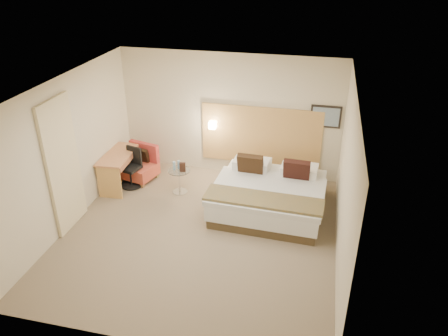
% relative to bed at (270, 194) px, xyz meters
% --- Properties ---
extents(floor, '(4.80, 5.00, 0.02)m').
position_rel_bed_xyz_m(floor, '(-1.11, -1.10, -0.34)').
color(floor, '#766550').
rests_on(floor, ground).
extents(ceiling, '(4.80, 5.00, 0.02)m').
position_rel_bed_xyz_m(ceiling, '(-1.11, -1.10, 2.38)').
color(ceiling, white).
rests_on(ceiling, floor).
extents(wall_back, '(4.80, 0.02, 2.70)m').
position_rel_bed_xyz_m(wall_back, '(-1.11, 1.41, 1.02)').
color(wall_back, beige).
rests_on(wall_back, floor).
extents(wall_front, '(4.80, 0.02, 2.70)m').
position_rel_bed_xyz_m(wall_front, '(-1.11, -3.61, 1.02)').
color(wall_front, beige).
rests_on(wall_front, floor).
extents(wall_left, '(0.02, 5.00, 2.70)m').
position_rel_bed_xyz_m(wall_left, '(-3.52, -1.10, 1.02)').
color(wall_left, beige).
rests_on(wall_left, floor).
extents(wall_right, '(0.02, 5.00, 2.70)m').
position_rel_bed_xyz_m(wall_right, '(1.30, -1.10, 1.02)').
color(wall_right, beige).
rests_on(wall_right, floor).
extents(headboard_panel, '(2.60, 0.04, 1.30)m').
position_rel_bed_xyz_m(headboard_panel, '(-0.41, 1.37, 0.62)').
color(headboard_panel, tan).
rests_on(headboard_panel, wall_back).
extents(art_frame, '(0.62, 0.03, 0.47)m').
position_rel_bed_xyz_m(art_frame, '(0.91, 1.38, 1.17)').
color(art_frame, black).
rests_on(art_frame, wall_back).
extents(art_canvas, '(0.54, 0.01, 0.39)m').
position_rel_bed_xyz_m(art_canvas, '(0.91, 1.36, 1.17)').
color(art_canvas, gray).
rests_on(art_canvas, wall_back).
extents(lamp_arm, '(0.02, 0.12, 0.02)m').
position_rel_bed_xyz_m(lamp_arm, '(-1.46, 1.32, 0.82)').
color(lamp_arm, silver).
rests_on(lamp_arm, wall_back).
extents(lamp_shade, '(0.15, 0.15, 0.15)m').
position_rel_bed_xyz_m(lamp_shade, '(-1.46, 1.26, 0.82)').
color(lamp_shade, '#F4E3BE').
rests_on(lamp_shade, wall_back).
extents(curtain, '(0.06, 0.90, 2.42)m').
position_rel_bed_xyz_m(curtain, '(-3.47, -1.35, 0.89)').
color(curtain, beige).
rests_on(curtain, wall_left).
extents(bottle_a, '(0.06, 0.06, 0.18)m').
position_rel_bed_xyz_m(bottle_a, '(-2.01, 0.22, 0.28)').
color(bottle_a, '#93C7E4').
rests_on(bottle_a, side_table).
extents(bottle_b, '(0.06, 0.06, 0.18)m').
position_rel_bed_xyz_m(bottle_b, '(-1.93, 0.28, 0.28)').
color(bottle_b, '#85AFCE').
rests_on(bottle_b, side_table).
extents(menu_folder, '(0.13, 0.07, 0.20)m').
position_rel_bed_xyz_m(menu_folder, '(-1.82, 0.19, 0.28)').
color(menu_folder, '#341D15').
rests_on(menu_folder, side_table).
extents(bed, '(2.16, 2.11, 1.02)m').
position_rel_bed_xyz_m(bed, '(0.00, 0.00, 0.00)').
color(bed, '#453622').
rests_on(bed, floor).
extents(lounge_chair, '(0.87, 0.81, 0.77)m').
position_rel_bed_xyz_m(lounge_chair, '(-2.96, 0.61, -0.02)').
color(lounge_chair, '#A87B4F').
rests_on(lounge_chair, floor).
extents(side_table, '(0.54, 0.54, 0.51)m').
position_rel_bed_xyz_m(side_table, '(-1.91, 0.22, -0.04)').
color(side_table, silver).
rests_on(side_table, floor).
extents(desk, '(0.61, 1.21, 0.74)m').
position_rel_bed_xyz_m(desk, '(-3.22, 0.23, 0.25)').
color(desk, '#C67C4D').
rests_on(desk, floor).
extents(desk_chair, '(0.58, 0.58, 0.84)m').
position_rel_bed_xyz_m(desk_chair, '(-3.00, 0.29, 0.02)').
color(desk_chair, black).
rests_on(desk_chair, floor).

